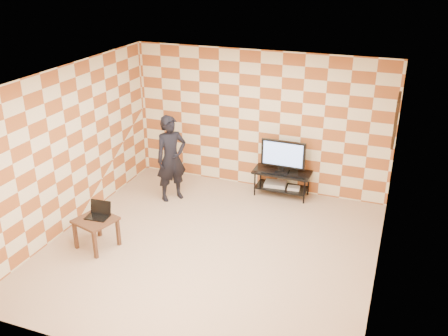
{
  "coord_description": "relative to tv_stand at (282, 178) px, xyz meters",
  "views": [
    {
      "loc": [
        2.57,
        -6.22,
        4.33
      ],
      "look_at": [
        0.0,
        0.6,
        1.15
      ],
      "focal_mm": 40.0,
      "sensor_mm": 36.0,
      "label": 1
    }
  ],
  "objects": [
    {
      "name": "tv_stand",
      "position": [
        0.0,
        0.0,
        0.0
      ],
      "size": [
        1.09,
        0.49,
        0.5
      ],
      "color": "black",
      "rests_on": "floor"
    },
    {
      "name": "wall_left",
      "position": [
        -3.06,
        -2.24,
        0.98
      ],
      "size": [
        0.02,
        5.0,
        2.7
      ],
      "primitive_type": "cube",
      "color": "beige",
      "rests_on": "ground"
    },
    {
      "name": "laptop",
      "position": [
        -2.26,
        -2.71,
        0.18
      ],
      "size": [
        0.37,
        0.3,
        0.23
      ],
      "color": "black",
      "rests_on": "side_table"
    },
    {
      "name": "person",
      "position": [
        -1.9,
        -0.86,
        0.45
      ],
      "size": [
        0.68,
        0.71,
        1.63
      ],
      "primitive_type": "imported",
      "rotation": [
        0.0,
        0.0,
        0.88
      ],
      "color": "black",
      "rests_on": "floor"
    },
    {
      "name": "wall_back",
      "position": [
        -0.56,
        0.26,
        0.98
      ],
      "size": [
        5.0,
        0.02,
        2.7
      ],
      "primitive_type": "cube",
      "color": "beige",
      "rests_on": "ground"
    },
    {
      "name": "tv",
      "position": [
        0.0,
        -0.0,
        0.47
      ],
      "size": [
        0.84,
        0.16,
        0.61
      ],
      "color": "black",
      "rests_on": "tv_stand"
    },
    {
      "name": "wall_right",
      "position": [
        1.94,
        -2.24,
        0.98
      ],
      "size": [
        0.02,
        5.0,
        2.7
      ],
      "primitive_type": "cube",
      "color": "beige",
      "rests_on": "ground"
    },
    {
      "name": "wall_art",
      "position": [
        1.91,
        -0.69,
        1.58
      ],
      "size": [
        0.04,
        0.72,
        0.72
      ],
      "color": "black",
      "rests_on": "wall_right"
    },
    {
      "name": "game_console",
      "position": [
        0.24,
        -0.02,
        -0.17
      ],
      "size": [
        0.24,
        0.19,
        0.05
      ],
      "primitive_type": "cube",
      "rotation": [
        0.0,
        0.0,
        0.11
      ],
      "color": "silver",
      "rests_on": "tv_stand"
    },
    {
      "name": "floor",
      "position": [
        -0.56,
        -2.24,
        -0.37
      ],
      "size": [
        5.0,
        5.0,
        0.0
      ],
      "primitive_type": "plane",
      "color": "tan",
      "rests_on": "ground"
    },
    {
      "name": "wall_front",
      "position": [
        -0.56,
        -4.74,
        0.98
      ],
      "size": [
        5.0,
        0.02,
        2.7
      ],
      "primitive_type": "cube",
      "color": "beige",
      "rests_on": "ground"
    },
    {
      "name": "dvd_player",
      "position": [
        -0.13,
        0.02,
        -0.16
      ],
      "size": [
        0.44,
        0.33,
        0.07
      ],
      "primitive_type": "cube",
      "rotation": [
        0.0,
        0.0,
        0.1
      ],
      "color": "silver",
      "rests_on": "tv_stand"
    },
    {
      "name": "ceiling",
      "position": [
        -0.56,
        -2.24,
        2.33
      ],
      "size": [
        5.0,
        5.0,
        0.02
      ],
      "primitive_type": "cube",
      "color": "white",
      "rests_on": "wall_back"
    },
    {
      "name": "side_table",
      "position": [
        -2.27,
        -2.81,
        0.04
      ],
      "size": [
        0.69,
        0.69,
        0.5
      ],
      "color": "#3A2212",
      "rests_on": "floor"
    }
  ]
}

